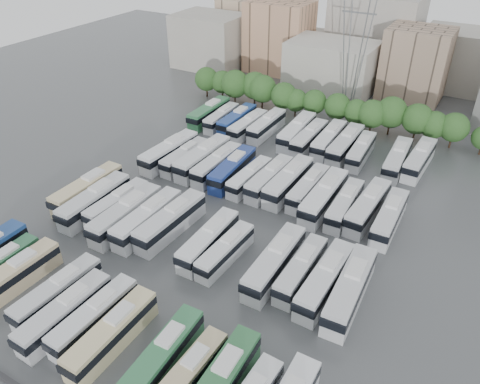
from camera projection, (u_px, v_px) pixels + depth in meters
The scene contains 49 objects.
ground at pixel (220, 224), 69.00m from camera, with size 220.00×220.00×0.00m, color #424447.
tree_line at pixel (319, 101), 98.05m from camera, with size 65.31×7.80×7.96m.
city_buildings at pixel (343, 47), 120.26m from camera, with size 102.00×35.00×20.00m.
electricity_pylon at pixel (358, 25), 94.51m from camera, with size 9.00×6.91×33.83m.
bus_r0_s1 at pixel (1, 266), 58.88m from camera, with size 2.57×10.82×3.38m.
bus_r0_s2 at pixel (15, 275), 57.15m from camera, with size 2.84×12.11×3.78m.
bus_r0_s4 at pixel (58, 292), 54.78m from camera, with size 3.08×11.90×3.70m.
bus_r0_s5 at pixel (65, 313), 52.03m from camera, with size 2.93×12.19×3.80m.
bus_r0_s6 at pixel (94, 317), 51.64m from camera, with size 2.89×11.76×3.67m.
bus_r0_s7 at pixel (112, 334), 49.55m from camera, with size 2.66×12.20×3.83m.
bus_r0_s9 at pixel (163, 356), 47.18m from camera, with size 3.10×12.08×3.76m.
bus_r0_s10 at pixel (188, 377), 45.37m from camera, with size 2.76×11.13×3.47m.
bus_r1_s0 at pixel (88, 189), 73.32m from camera, with size 2.96×13.30×4.17m.
bus_r1_s1 at pixel (95, 201), 70.58m from camera, with size 3.14×13.34×4.17m.
bus_r1_s2 at pixel (117, 204), 70.31m from camera, with size 2.91×11.81×3.68m.
bus_r1_s3 at pixel (126, 214), 67.60m from camera, with size 2.98×13.44×4.21m.
bus_r1_s4 at pixel (148, 219), 66.80m from camera, with size 2.87×13.13×4.12m.
bus_r1_s5 at pixel (171, 221), 66.27m from camera, with size 3.35×13.31×4.15m.
bus_r1_s7 at pixel (209, 240), 62.88m from camera, with size 2.84×12.21×3.82m.
bus_r1_s8 at pixel (225, 251), 61.28m from camera, with size 2.88×10.99×3.42m.
bus_r1_s10 at pixel (275, 262), 58.89m from camera, with size 3.00×13.30×4.16m.
bus_r1_s11 at pixel (301, 269), 58.13m from camera, with size 2.58×11.68×3.66m.
bus_r1_s12 at pixel (325, 280), 56.30m from camera, with size 3.12×12.99×4.06m.
bus_r1_s13 at pixel (350, 289), 54.83m from camera, with size 3.47×13.60×4.23m.
bus_r2_s1 at pixel (169, 152), 83.91m from camera, with size 3.56×13.53×4.21m.
bus_r2_s2 at pixel (185, 157), 82.94m from camera, with size 2.78×11.58×3.62m.
bus_r2_s3 at pixel (203, 158), 81.95m from camera, with size 3.27×13.73×4.29m.
bus_r2_s4 at pixel (217, 164), 80.28m from camera, with size 2.92×12.56×3.93m.
bus_r2_s5 at pixel (232, 169), 78.89m from camera, with size 3.38×12.82×3.99m.
bus_r2_s6 at pixel (250, 177), 77.10m from camera, with size 2.92×11.25×3.50m.
bus_r2_s7 at pixel (270, 178), 76.36m from camera, with size 3.06×12.49×3.90m.
bus_r2_s8 at pixel (288, 181), 75.38m from camera, with size 3.15×13.40×4.19m.
bus_r2_s9 at pixel (308, 188), 74.06m from camera, with size 2.72×11.98×3.75m.
bus_r2_s10 at pixel (324, 197), 71.44m from camera, with size 3.00×13.68×4.29m.
bus_r2_s11 at pixel (345, 205), 70.10m from camera, with size 2.90×11.96×3.73m.
bus_r2_s12 at pixel (368, 206), 69.42m from camera, with size 3.46×13.08×4.06m.
bus_r2_s13 at pixel (389, 217), 67.22m from camera, with size 2.93×12.47×3.90m.
bus_r3_s0 at pixel (209, 113), 98.95m from camera, with size 2.90×12.89×4.04m.
bus_r3_s1 at pixel (222, 118), 97.35m from camera, with size 2.88×11.43×3.56m.
bus_r3_s2 at pixel (237, 120), 96.12m from camera, with size 2.70×12.23×3.83m.
bus_r3_s3 at pixel (248, 126), 93.84m from camera, with size 3.06×12.03×3.74m.
bus_r3_s4 at pixel (267, 125), 93.81m from camera, with size 2.77×12.32×3.86m.
bus_r3_s6 at pixel (297, 131), 91.02m from camera, with size 3.43×13.61×4.24m.
bus_r3_s7 at pixel (309, 138), 88.94m from camera, with size 2.87×12.58×3.94m.
bus_r3_s8 at pixel (329, 140), 88.15m from camera, with size 3.10×12.99×4.06m.
bus_r3_s9 at pixel (345, 145), 86.24m from camera, with size 2.98×13.46×4.22m.
bus_r3_s10 at pixel (361, 151), 84.72m from camera, with size 3.12×11.99×3.73m.
bus_r3_s12 at pixel (397, 159), 81.71m from camera, with size 3.35×12.93×4.02m.
bus_r3_s13 at pixel (419, 159), 81.72m from camera, with size 3.37×13.01×4.05m.
Camera 1 is at (30.22, -46.60, 41.32)m, focal length 35.00 mm.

